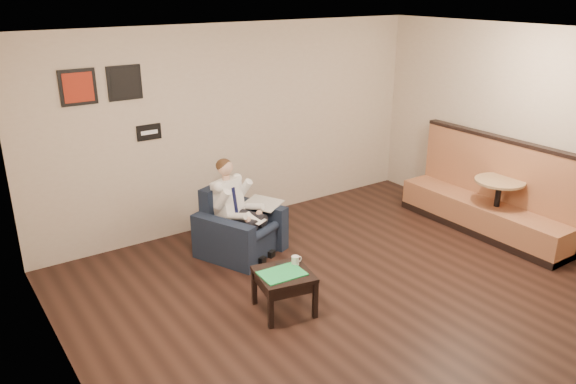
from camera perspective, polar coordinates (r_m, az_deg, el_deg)
ground at (r=6.25m, az=9.29°, el=-11.53°), size 6.00×6.00×0.00m
wall_back at (r=7.95m, az=-5.13°, el=6.71°), size 6.00×0.02×2.80m
wall_left at (r=4.27m, az=-20.56°, el=-7.15°), size 0.02×6.00×2.80m
wall_right at (r=7.96m, az=25.89°, el=4.73°), size 0.02×6.00×2.80m
ceiling at (r=5.34m, az=11.06°, el=14.92°), size 6.00×6.00×0.02m
seating_sign at (r=7.39m, az=-13.94°, el=5.92°), size 0.32×0.02×0.20m
art_print_left at (r=7.03m, az=-20.55°, el=9.93°), size 0.42×0.03×0.42m
art_print_right at (r=7.18m, az=-16.27°, el=10.60°), size 0.42×0.03×0.42m
armchair at (r=7.16m, az=-4.85°, el=-3.06°), size 1.17×1.17×0.86m
seated_man at (r=7.04m, az=-4.15°, el=-2.07°), size 0.85×1.00×1.18m
lap_papers at (r=7.01m, az=-3.52°, el=-2.69°), size 0.30×0.34×0.01m
newspaper at (r=7.32m, az=-2.61°, el=-1.15°), size 0.54×0.59×0.01m
side_table at (r=6.01m, az=-0.41°, el=-10.08°), size 0.65×0.65×0.45m
green_folder at (r=5.87m, az=-0.61°, el=-8.28°), size 0.47×0.35×0.01m
coffee_mug at (r=6.04m, az=0.75°, el=-6.96°), size 0.10×0.10×0.10m
smartphone at (r=6.04m, az=-0.56°, el=-7.38°), size 0.16×0.12×0.01m
banquette at (r=8.19m, az=19.54°, el=0.48°), size 0.60×2.53×1.29m
cafe_table at (r=8.14m, az=20.39°, el=-1.56°), size 0.83×0.83×0.81m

